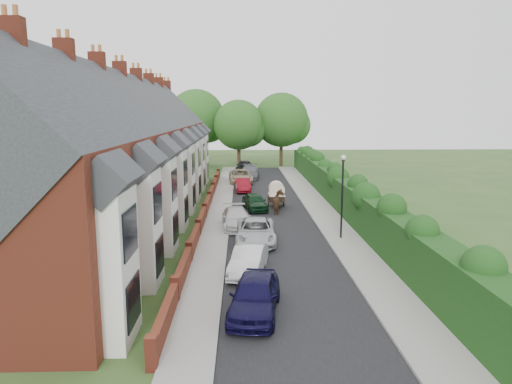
% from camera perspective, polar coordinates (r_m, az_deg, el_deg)
% --- Properties ---
extents(ground, '(140.00, 140.00, 0.00)m').
position_cam_1_polar(ground, '(24.10, 4.57, -8.61)').
color(ground, '#2D4C1E').
rests_on(ground, ground).
extents(road, '(6.00, 58.00, 0.02)m').
position_cam_1_polar(road, '(34.62, 1.74, -2.79)').
color(road, black).
rests_on(road, ground).
extents(pavement_hedge_side, '(2.20, 58.00, 0.12)m').
position_cam_1_polar(pavement_hedge_side, '(35.10, 8.45, -2.63)').
color(pavement_hedge_side, gray).
rests_on(pavement_hedge_side, ground).
extents(pavement_house_side, '(1.70, 58.00, 0.12)m').
position_cam_1_polar(pavement_house_side, '(34.59, -4.64, -2.74)').
color(pavement_house_side, gray).
rests_on(pavement_house_side, ground).
extents(kerb_hedge_side, '(0.18, 58.00, 0.13)m').
position_cam_1_polar(kerb_hedge_side, '(34.92, 6.75, -2.65)').
color(kerb_hedge_side, gray).
rests_on(kerb_hedge_side, ground).
extents(kerb_house_side, '(0.18, 58.00, 0.13)m').
position_cam_1_polar(kerb_house_side, '(34.55, -3.32, -2.73)').
color(kerb_house_side, gray).
rests_on(kerb_house_side, ground).
extents(hedge, '(2.10, 58.00, 2.85)m').
position_cam_1_polar(hedge, '(35.16, 11.40, -0.14)').
color(hedge, '#183B12').
rests_on(hedge, ground).
extents(terrace_row, '(9.05, 40.50, 11.50)m').
position_cam_1_polar(terrace_row, '(33.85, -15.95, 4.20)').
color(terrace_row, maroon).
rests_on(terrace_row, ground).
extents(garden_wall_row, '(0.35, 40.35, 1.10)m').
position_cam_1_polar(garden_wall_row, '(33.59, -6.44, -2.46)').
color(garden_wall_row, maroon).
rests_on(garden_wall_row, ground).
extents(lamppost, '(0.32, 0.32, 5.16)m').
position_cam_1_polar(lamppost, '(27.71, 10.75, 0.73)').
color(lamppost, black).
rests_on(lamppost, ground).
extents(tree_far_left, '(7.14, 6.80, 9.29)m').
position_cam_1_polar(tree_far_left, '(62.80, -1.86, 8.23)').
color(tree_far_left, '#332316').
rests_on(tree_far_left, ground).
extents(tree_far_right, '(7.98, 7.60, 10.31)m').
position_cam_1_polar(tree_far_right, '(65.06, 3.53, 8.81)').
color(tree_far_right, '#332316').
rests_on(tree_far_right, ground).
extents(tree_far_back, '(8.40, 8.00, 10.82)m').
position_cam_1_polar(tree_far_back, '(66.04, -7.09, 9.03)').
color(tree_far_back, '#332316').
rests_on(tree_far_back, ground).
extents(car_navy, '(2.40, 4.64, 1.51)m').
position_cam_1_polar(car_navy, '(17.89, -0.17, -12.77)').
color(car_navy, black).
rests_on(car_navy, ground).
extents(car_silver_a, '(2.13, 4.21, 1.32)m').
position_cam_1_polar(car_silver_a, '(22.10, -0.93, -8.51)').
color(car_silver_a, silver).
rests_on(car_silver_a, ground).
extents(car_silver_b, '(2.40, 5.02, 1.38)m').
position_cam_1_polar(car_silver_b, '(27.12, -0.03, -4.92)').
color(car_silver_b, silver).
rests_on(car_silver_b, ground).
extents(car_white, '(2.21, 4.64, 1.30)m').
position_cam_1_polar(car_white, '(30.51, -2.49, -3.31)').
color(car_white, silver).
rests_on(car_white, ground).
extents(car_green, '(2.26, 4.08, 1.31)m').
position_cam_1_polar(car_green, '(36.00, -0.16, -1.23)').
color(car_green, black).
rests_on(car_green, ground).
extents(car_red, '(1.60, 3.97, 1.28)m').
position_cam_1_polar(car_red, '(44.31, -1.64, 0.88)').
color(car_red, maroon).
rests_on(car_red, ground).
extents(car_beige, '(2.72, 5.42, 1.47)m').
position_cam_1_polar(car_beige, '(49.60, -1.93, 1.97)').
color(car_beige, tan).
rests_on(car_beige, ground).
extents(car_grey, '(2.44, 5.30, 1.50)m').
position_cam_1_polar(car_grey, '(52.91, -0.82, 2.50)').
color(car_grey, slate).
rests_on(car_grey, ground).
extents(car_black, '(2.43, 4.65, 1.51)m').
position_cam_1_polar(car_black, '(58.82, -1.53, 3.26)').
color(car_black, black).
rests_on(car_black, ground).
extents(horse, '(1.03, 2.09, 1.73)m').
position_cam_1_polar(horse, '(34.82, 2.85, -1.28)').
color(horse, '#52341E').
rests_on(horse, ground).
extents(horse_cart, '(1.33, 2.94, 2.12)m').
position_cam_1_polar(horse_cart, '(36.92, 2.58, -0.08)').
color(horse_cart, black).
rests_on(horse_cart, ground).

